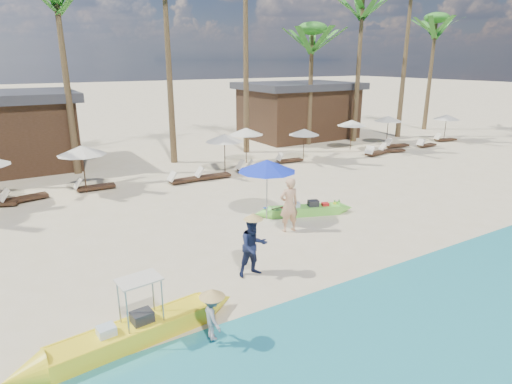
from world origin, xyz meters
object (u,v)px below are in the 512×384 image
yellow_canoe (133,332)px  tourist (289,205)px  blue_umbrella (267,166)px  green_canoe (304,210)px

yellow_canoe → tourist: size_ratio=2.85×
yellow_canoe → blue_umbrella: 8.49m
tourist → blue_umbrella: blue_umbrella is taller
green_canoe → blue_umbrella: (-1.58, 0.36, 1.97)m
yellow_canoe → tourist: (6.66, 3.52, 0.76)m
yellow_canoe → tourist: bearing=22.0°
yellow_canoe → blue_umbrella: bearing=31.0°
tourist → blue_umbrella: (-0.03, 1.43, 1.15)m
green_canoe → tourist: bearing=-125.4°
blue_umbrella → green_canoe: bearing=-13.0°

